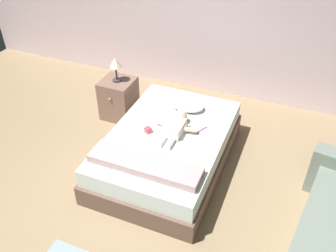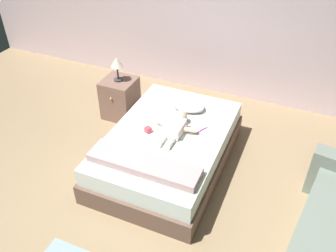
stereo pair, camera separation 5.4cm
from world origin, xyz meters
name	(u,v)px [view 1 (the left image)]	position (x,y,z in m)	size (l,w,h in m)	color
ground_plane	(108,223)	(0.00, 0.00, 0.00)	(8.00, 8.00, 0.00)	#957B59
wall_behind_bed	(204,4)	(0.00, 3.00, 1.35)	(8.00, 0.12, 2.71)	silver
bed	(168,149)	(0.23, 1.08, 0.23)	(1.32, 1.98, 0.47)	brown
pillow	(188,105)	(0.27, 1.64, 0.52)	(0.43, 0.29, 0.10)	silver
baby	(175,126)	(0.29, 1.16, 0.53)	(0.52, 0.62, 0.16)	white
toothbrush	(203,129)	(0.58, 1.29, 0.48)	(0.08, 0.15, 0.02)	#AC3BA6
nightstand	(119,98)	(-0.81, 1.77, 0.29)	(0.44, 0.47, 0.58)	#805E50
lamp	(115,64)	(-0.81, 1.77, 0.83)	(0.17, 0.17, 0.34)	#333338
blanket	(145,164)	(0.23, 0.45, 0.51)	(1.19, 0.30, 0.09)	#BD9899
toy_block	(148,130)	(0.01, 1.01, 0.50)	(0.09, 0.09, 0.07)	#D94155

